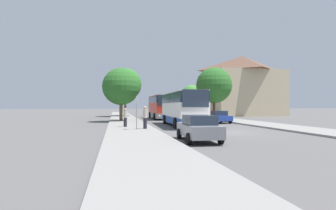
{
  "coord_description": "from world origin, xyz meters",
  "views": [
    {
      "loc": [
        -8.38,
        -18.77,
        2.06
      ],
      "look_at": [
        -1.22,
        16.15,
        2.13
      ],
      "focal_mm": 28.0,
      "sensor_mm": 36.0,
      "label": 1
    }
  ],
  "objects_px": {
    "pedestrian_waiting_near": "(145,117)",
    "tree_right_mid": "(192,95)",
    "bus_front": "(182,108)",
    "bus_middle": "(160,107)",
    "parked_car_right_near": "(218,117)",
    "pedestrian_waiting_far": "(125,117)",
    "bus_stop_sign": "(137,109)",
    "tree_left_near": "(121,87)",
    "parked_car_left_curb": "(199,128)",
    "tree_left_far": "(125,84)",
    "tree_right_near": "(214,85)"
  },
  "relations": [
    {
      "from": "pedestrian_waiting_near",
      "to": "bus_front",
      "type": "bearing_deg",
      "value": -101.17
    },
    {
      "from": "pedestrian_waiting_near",
      "to": "bus_middle",
      "type": "bearing_deg",
      "value": -69.9
    },
    {
      "from": "pedestrian_waiting_near",
      "to": "tree_left_far",
      "type": "height_order",
      "value": "tree_left_far"
    },
    {
      "from": "bus_middle",
      "to": "pedestrian_waiting_near",
      "type": "height_order",
      "value": "bus_middle"
    },
    {
      "from": "parked_car_left_curb",
      "to": "tree_left_near",
      "type": "xyz_separation_m",
      "value": [
        -3.93,
        18.99,
        3.66
      ]
    },
    {
      "from": "bus_front",
      "to": "tree_right_mid",
      "type": "relative_size",
      "value": 1.65
    },
    {
      "from": "pedestrian_waiting_far",
      "to": "tree_left_near",
      "type": "relative_size",
      "value": 0.25
    },
    {
      "from": "parked_car_left_curb",
      "to": "parked_car_right_near",
      "type": "distance_m",
      "value": 16.63
    },
    {
      "from": "bus_middle",
      "to": "pedestrian_waiting_near",
      "type": "bearing_deg",
      "value": -102.54
    },
    {
      "from": "bus_middle",
      "to": "pedestrian_waiting_near",
      "type": "distance_m",
      "value": 18.8
    },
    {
      "from": "tree_left_near",
      "to": "tree_right_mid",
      "type": "distance_m",
      "value": 26.14
    },
    {
      "from": "bus_middle",
      "to": "tree_left_far",
      "type": "bearing_deg",
      "value": 118.7
    },
    {
      "from": "pedestrian_waiting_near",
      "to": "tree_right_mid",
      "type": "distance_m",
      "value": 35.91
    },
    {
      "from": "tree_left_near",
      "to": "tree_right_near",
      "type": "height_order",
      "value": "tree_right_near"
    },
    {
      "from": "parked_car_right_near",
      "to": "tree_right_mid",
      "type": "distance_m",
      "value": 25.72
    },
    {
      "from": "parked_car_left_curb",
      "to": "tree_right_mid",
      "type": "xyz_separation_m",
      "value": [
        11.62,
        40.01,
        3.58
      ]
    },
    {
      "from": "bus_middle",
      "to": "tree_left_far",
      "type": "distance_m",
      "value": 11.36
    },
    {
      "from": "bus_middle",
      "to": "parked_car_right_near",
      "type": "relative_size",
      "value": 2.47
    },
    {
      "from": "bus_front",
      "to": "parked_car_left_curb",
      "type": "relative_size",
      "value": 2.5
    },
    {
      "from": "parked_car_left_curb",
      "to": "pedestrian_waiting_far",
      "type": "relative_size",
      "value": 2.51
    },
    {
      "from": "parked_car_right_near",
      "to": "tree_right_near",
      "type": "xyz_separation_m",
      "value": [
        2.94,
        8.85,
        4.42
      ]
    },
    {
      "from": "bus_middle",
      "to": "pedestrian_waiting_far",
      "type": "bearing_deg",
      "value": -109.39
    },
    {
      "from": "bus_front",
      "to": "bus_middle",
      "type": "height_order",
      "value": "bus_middle"
    },
    {
      "from": "tree_left_far",
      "to": "bus_middle",
      "type": "bearing_deg",
      "value": -62.36
    },
    {
      "from": "tree_left_far",
      "to": "parked_car_left_curb",
      "type": "bearing_deg",
      "value": -85.43
    },
    {
      "from": "tree_left_near",
      "to": "bus_middle",
      "type": "bearing_deg",
      "value": 46.14
    },
    {
      "from": "bus_stop_sign",
      "to": "pedestrian_waiting_far",
      "type": "relative_size",
      "value": 1.6
    },
    {
      "from": "bus_front",
      "to": "bus_middle",
      "type": "bearing_deg",
      "value": 91.14
    },
    {
      "from": "pedestrian_waiting_near",
      "to": "tree_right_near",
      "type": "distance_m",
      "value": 21.31
    },
    {
      "from": "pedestrian_waiting_near",
      "to": "parked_car_right_near",
      "type": "bearing_deg",
      "value": -107.23
    },
    {
      "from": "pedestrian_waiting_near",
      "to": "tree_left_near",
      "type": "relative_size",
      "value": 0.28
    },
    {
      "from": "parked_car_right_near",
      "to": "tree_left_near",
      "type": "height_order",
      "value": "tree_left_near"
    },
    {
      "from": "bus_stop_sign",
      "to": "parked_car_left_curb",
      "type": "bearing_deg",
      "value": -65.04
    },
    {
      "from": "tree_left_near",
      "to": "tree_right_near",
      "type": "bearing_deg",
      "value": 18.46
    },
    {
      "from": "parked_car_right_near",
      "to": "tree_right_near",
      "type": "relative_size",
      "value": 0.53
    },
    {
      "from": "bus_middle",
      "to": "bus_front",
      "type": "bearing_deg",
      "value": -89.73
    },
    {
      "from": "parked_car_right_near",
      "to": "pedestrian_waiting_far",
      "type": "relative_size",
      "value": 2.47
    },
    {
      "from": "parked_car_left_curb",
      "to": "tree_left_far",
      "type": "relative_size",
      "value": 0.48
    },
    {
      "from": "pedestrian_waiting_near",
      "to": "parked_car_left_curb",
      "type": "bearing_deg",
      "value": 141.55
    },
    {
      "from": "parked_car_right_near",
      "to": "tree_left_near",
      "type": "distance_m",
      "value": 12.59
    },
    {
      "from": "parked_car_right_near",
      "to": "tree_right_mid",
      "type": "height_order",
      "value": "tree_right_mid"
    },
    {
      "from": "tree_right_near",
      "to": "bus_stop_sign",
      "type": "bearing_deg",
      "value": -127.67
    },
    {
      "from": "parked_car_left_curb",
      "to": "tree_right_near",
      "type": "bearing_deg",
      "value": 69.34
    },
    {
      "from": "parked_car_left_curb",
      "to": "tree_left_near",
      "type": "relative_size",
      "value": 0.64
    },
    {
      "from": "bus_middle",
      "to": "bus_stop_sign",
      "type": "distance_m",
      "value": 19.53
    },
    {
      "from": "pedestrian_waiting_near",
      "to": "tree_right_near",
      "type": "relative_size",
      "value": 0.24
    },
    {
      "from": "bus_middle",
      "to": "tree_left_near",
      "type": "xyz_separation_m",
      "value": [
        -6.08,
        -6.32,
        2.56
      ]
    },
    {
      "from": "parked_car_right_near",
      "to": "tree_left_near",
      "type": "bearing_deg",
      "value": -19.64
    },
    {
      "from": "pedestrian_waiting_far",
      "to": "tree_left_near",
      "type": "height_order",
      "value": "tree_left_near"
    },
    {
      "from": "bus_stop_sign",
      "to": "pedestrian_waiting_near",
      "type": "relative_size",
      "value": 1.45
    }
  ]
}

